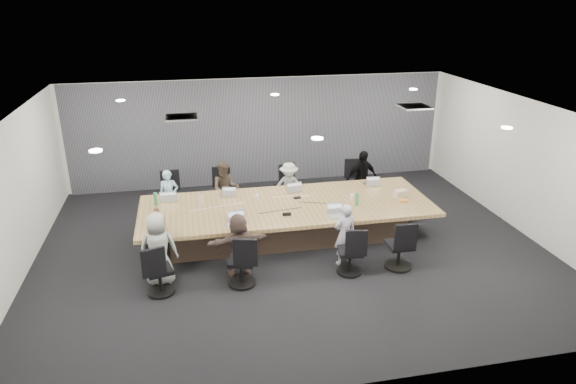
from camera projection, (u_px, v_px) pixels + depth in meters
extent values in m
cube|color=black|center=(292.00, 247.00, 10.42)|extent=(10.00, 8.00, 0.00)
cube|color=white|center=(292.00, 111.00, 9.39)|extent=(10.00, 8.00, 0.00)
cube|color=silver|center=(261.00, 131.00, 13.55)|extent=(10.00, 0.00, 2.80)
cube|color=silver|center=(361.00, 294.00, 6.26)|extent=(10.00, 0.00, 2.80)
cube|color=silver|center=(13.00, 203.00, 8.97)|extent=(0.00, 8.00, 2.80)
cube|color=silver|center=(523.00, 166.00, 10.84)|extent=(0.00, 8.00, 2.80)
cube|color=#5A5C66|center=(261.00, 132.00, 13.48)|extent=(9.80, 0.04, 2.80)
cube|color=#4D3A2F|center=(287.00, 222.00, 10.75)|extent=(4.80, 1.40, 0.66)
cube|color=#A0814E|center=(287.00, 206.00, 10.62)|extent=(6.00, 2.20, 0.08)
imported|color=#9AC3E6|center=(169.00, 196.00, 11.44)|extent=(0.43, 0.29, 1.18)
cube|color=#B2B2B7|center=(168.00, 198.00, 10.88)|extent=(0.36, 0.25, 0.02)
imported|color=#3F372B|center=(226.00, 189.00, 11.65)|extent=(0.67, 0.54, 1.30)
cube|color=#B2B2B7|center=(228.00, 194.00, 11.11)|extent=(0.33, 0.25, 0.02)
imported|color=#9AA09B|center=(289.00, 187.00, 11.95)|extent=(0.80, 0.50, 1.18)
cube|color=#B2B2B7|center=(294.00, 189.00, 11.39)|extent=(0.39, 0.30, 0.02)
imported|color=black|center=(362.00, 178.00, 12.25)|extent=(0.85, 0.48, 1.36)
cube|color=#B2B2B7|center=(370.00, 183.00, 11.72)|extent=(0.33, 0.24, 0.02)
imported|color=#969B96|center=(158.00, 249.00, 8.91)|extent=(0.67, 0.45, 1.35)
cube|color=#8C6647|center=(159.00, 231.00, 9.39)|extent=(0.35, 0.27, 0.02)
imported|color=brown|center=(239.00, 245.00, 9.20)|extent=(1.15, 0.49, 1.20)
cube|color=#B2B2B7|center=(235.00, 225.00, 9.65)|extent=(0.40, 0.32, 0.02)
imported|color=#A6A4B4|center=(345.00, 235.00, 9.57)|extent=(0.49, 0.37, 1.22)
cube|color=#B2B2B7|center=(337.00, 216.00, 10.02)|extent=(0.32, 0.23, 0.02)
cylinder|color=#2E834F|center=(156.00, 199.00, 10.51)|extent=(0.09, 0.09, 0.27)
cylinder|color=#2E834F|center=(357.00, 199.00, 10.51)|extent=(0.08, 0.08, 0.26)
cylinder|color=silver|center=(201.00, 201.00, 10.52)|extent=(0.07, 0.07, 0.20)
cylinder|color=white|center=(257.00, 197.00, 10.84)|extent=(0.09, 0.09, 0.10)
cylinder|color=white|center=(352.00, 196.00, 10.88)|extent=(0.10, 0.10, 0.10)
cylinder|color=brown|center=(156.00, 211.00, 10.10)|extent=(0.12, 0.12, 0.12)
cube|color=black|center=(241.00, 218.00, 9.93)|extent=(0.14, 0.10, 0.03)
cube|color=black|center=(297.00, 198.00, 10.90)|extent=(0.15, 0.11, 0.03)
cube|color=black|center=(287.00, 214.00, 10.05)|extent=(0.17, 0.05, 0.06)
cube|color=#BEB597|center=(401.00, 193.00, 10.97)|extent=(0.32, 0.25, 0.15)
cube|color=orange|center=(403.00, 200.00, 10.74)|extent=(0.22, 0.18, 0.04)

